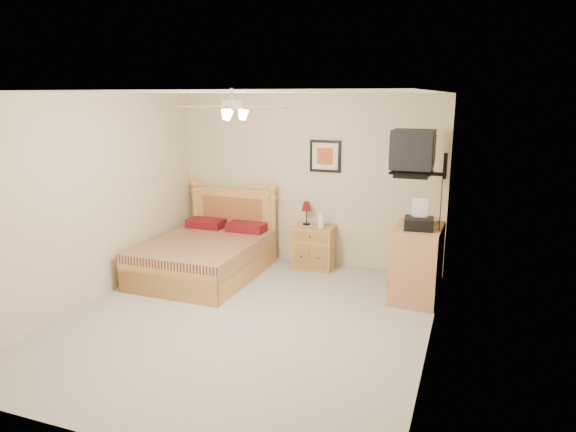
% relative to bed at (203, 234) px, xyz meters
% --- Properties ---
extents(floor, '(4.50, 4.50, 0.00)m').
position_rel_bed_xyz_m(floor, '(1.15, -1.12, -0.61)').
color(floor, '#A39D94').
rests_on(floor, ground).
extents(ceiling, '(4.00, 4.50, 0.04)m').
position_rel_bed_xyz_m(ceiling, '(1.15, -1.12, 1.89)').
color(ceiling, white).
rests_on(ceiling, ground).
extents(wall_back, '(4.00, 0.04, 2.50)m').
position_rel_bed_xyz_m(wall_back, '(1.15, 1.13, 0.64)').
color(wall_back, beige).
rests_on(wall_back, ground).
extents(wall_front, '(4.00, 0.04, 2.50)m').
position_rel_bed_xyz_m(wall_front, '(1.15, -3.37, 0.64)').
color(wall_front, beige).
rests_on(wall_front, ground).
extents(wall_left, '(0.04, 4.50, 2.50)m').
position_rel_bed_xyz_m(wall_left, '(-0.85, -1.12, 0.64)').
color(wall_left, beige).
rests_on(wall_left, ground).
extents(wall_right, '(0.04, 4.50, 2.50)m').
position_rel_bed_xyz_m(wall_right, '(3.15, -1.12, 0.64)').
color(wall_right, beige).
rests_on(wall_right, ground).
extents(bed, '(1.44, 1.88, 1.21)m').
position_rel_bed_xyz_m(bed, '(0.00, 0.00, 0.00)').
color(bed, '#B67B3A').
rests_on(bed, ground).
extents(nightstand, '(0.59, 0.46, 0.62)m').
position_rel_bed_xyz_m(nightstand, '(1.33, 0.88, -0.30)').
color(nightstand, '#A67832').
rests_on(nightstand, ground).
extents(table_lamp, '(0.24, 0.24, 0.34)m').
position_rel_bed_xyz_m(table_lamp, '(1.19, 0.96, 0.18)').
color(table_lamp, '#580C0F').
rests_on(table_lamp, nightstand).
extents(lotion_bottle, '(0.13, 0.13, 0.26)m').
position_rel_bed_xyz_m(lotion_bottle, '(1.44, 0.85, 0.14)').
color(lotion_bottle, white).
rests_on(lotion_bottle, nightstand).
extents(framed_picture, '(0.46, 0.04, 0.46)m').
position_rel_bed_xyz_m(framed_picture, '(1.42, 1.11, 1.01)').
color(framed_picture, black).
rests_on(framed_picture, wall_back).
extents(dresser, '(0.58, 0.81, 0.93)m').
position_rel_bed_xyz_m(dresser, '(2.88, 0.18, -0.14)').
color(dresser, '#9D633B').
rests_on(dresser, ground).
extents(fax_machine, '(0.36, 0.38, 0.35)m').
position_rel_bed_xyz_m(fax_machine, '(2.88, 0.05, 0.50)').
color(fax_machine, black).
rests_on(fax_machine, dresser).
extents(magazine_lower, '(0.22, 0.28, 0.02)m').
position_rel_bed_xyz_m(magazine_lower, '(2.88, 0.49, 0.33)').
color(magazine_lower, '#B8AA94').
rests_on(magazine_lower, dresser).
extents(magazine_upper, '(0.24, 0.29, 0.02)m').
position_rel_bed_xyz_m(magazine_upper, '(2.91, 0.49, 0.35)').
color(magazine_upper, tan).
rests_on(magazine_upper, magazine_lower).
extents(wall_tv, '(0.56, 0.46, 0.58)m').
position_rel_bed_xyz_m(wall_tv, '(2.90, 0.22, 1.20)').
color(wall_tv, black).
rests_on(wall_tv, wall_right).
extents(ceiling_fan, '(1.14, 1.14, 0.28)m').
position_rel_bed_xyz_m(ceiling_fan, '(1.15, -1.32, 1.75)').
color(ceiling_fan, silver).
rests_on(ceiling_fan, ceiling).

